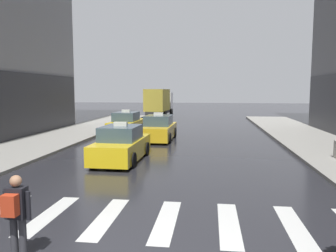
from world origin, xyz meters
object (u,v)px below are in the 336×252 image
object	(u,v)px
taxi_second	(159,129)
box_truck	(159,102)
pedestrian_with_backpack	(16,211)
taxi_third	(126,124)
taxi_lead	(121,145)

from	to	relation	value
taxi_second	box_truck	distance (m)	18.35
taxi_second	pedestrian_with_backpack	bearing A→B (deg)	-91.11
pedestrian_with_backpack	taxi_third	bearing A→B (deg)	98.01
taxi_second	pedestrian_with_backpack	xyz separation A→B (m)	(-0.30, -15.52, 0.25)
pedestrian_with_backpack	taxi_lead	bearing A→B (deg)	92.66
taxi_lead	taxi_second	world-z (taller)	same
taxi_lead	box_truck	bearing A→B (deg)	94.87
pedestrian_with_backpack	box_truck	bearing A→B (deg)	94.28
taxi_second	box_truck	world-z (taller)	box_truck
taxi_third	pedestrian_with_backpack	distance (m)	18.48
box_truck	pedestrian_with_backpack	bearing A→B (deg)	-85.72
taxi_second	pedestrian_with_backpack	distance (m)	15.52
taxi_lead	box_truck	xyz separation A→B (m)	(-2.10, 24.60, 1.13)
taxi_third	taxi_lead	bearing A→B (deg)	-76.92
box_truck	pedestrian_with_backpack	size ratio (longest dim) A/B	4.62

